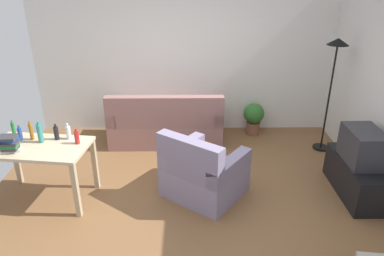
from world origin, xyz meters
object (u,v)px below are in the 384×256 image
Objects in this scene: armchair at (202,174)px; desk at (40,154)px; tv_stand at (356,177)px; potted_plant at (254,116)px; bottle_blue at (20,134)px; bottle_green at (13,129)px; bottle_amber at (31,131)px; book_stack at (9,144)px; bottle_clear at (68,132)px; bottle_dark at (56,133)px; bottle_red at (77,137)px; torchiere_lamp at (334,65)px; bottle_tall at (40,133)px; couch at (166,125)px; tv at (363,146)px.

desk is at bearing 37.87° from armchair.
tv_stand is at bearing -143.05° from armchair.
bottle_blue is (-3.28, -1.76, 0.52)m from potted_plant.
desk is 0.38m from bottle_blue.
bottle_green is at bearing -154.43° from potted_plant.
bottle_green is at bearing 152.12° from desk.
book_stack is (-0.13, -0.33, -0.01)m from bottle_amber.
bottle_green reaches higher than bottle_clear.
bottle_dark is (-2.83, -1.75, 0.52)m from potted_plant.
torchiere_lamp is at bearing 19.73° from bottle_red.
bottle_amber reaches higher than bottle_clear.
armchair is 5.75× the size of bottle_clear.
bottle_blue is (-4.32, 0.11, 0.61)m from tv_stand.
bottle_dark is at bearing 24.12° from bottle_tall.
bottle_dark is (-3.87, -1.16, -0.56)m from torchiere_lamp.
torchiere_lamp is (2.57, -0.27, 1.11)m from couch.
bottle_blue is at bearing -151.74° from potted_plant.
tv reaches higher than tv_stand.
bottle_clear reaches higher than couch.
bottle_green is at bearing 86.98° from tv_stand.
bottle_red reaches higher than couch.
bottle_amber is 1.21× the size of bottle_clear.
tv_stand is 1.83× the size of tv.
bottle_blue is 0.73× the size of book_stack.
bottle_blue is 0.45m from bottle_dark.
torchiere_lamp is (-0.00, 1.28, 0.71)m from tv.
bottle_tall is (-3.00, -1.82, 0.56)m from potted_plant.
bottle_dark reaches higher than potted_plant.
armchair is 2.24m from bottle_amber.
desk is 6.27× the size of bottle_blue.
armchair is 1.93m from bottle_dark.
couch is 2.33m from bottle_blue.
bottle_tall is 0.47m from bottle_red.
tv_stand is 3.92m from bottle_dark.
book_stack is (-0.60, -0.34, 0.02)m from bottle_clear.
armchair is 4.39× the size of book_stack.
desk is 0.51m from bottle_red.
tv_stand is 2.14m from potted_plant.
book_stack is at bearing -72.25° from bottle_green.
potted_plant is 2.61× the size of bottle_green.
bottle_dark is at bearing 88.18° from tv.
tv is 0.47× the size of desk.
bottle_tall reaches higher than bottle_dark.
armchair reaches higher than potted_plant.
bottle_clear is at bearing 31.56° from armchair.
torchiere_lamp reaches higher than book_stack.
armchair is 5.83× the size of bottle_dark.
book_stack is at bearing -150.06° from bottle_clear.
bottle_green is (-4.46, -1.05, -0.56)m from torchiere_lamp.
tv is 1.47m from torchiere_lamp.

